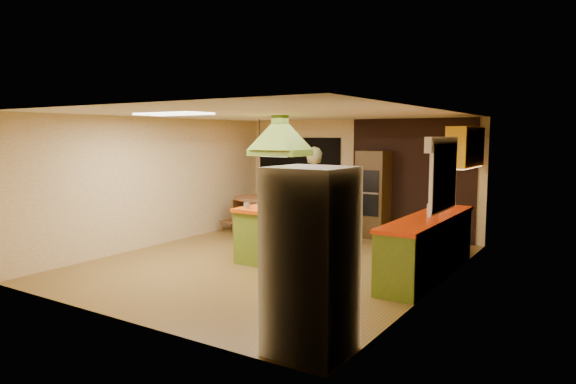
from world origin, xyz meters
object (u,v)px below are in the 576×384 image
Objects in this scene: kitchen_island at (280,230)px; canister_large at (447,200)px; man at (314,195)px; refrigerator at (311,261)px; wall_oven at (373,194)px; dining_table at (260,208)px.

canister_large is (2.57, 1.33, 0.56)m from kitchen_island.
refrigerator is at bearing 105.56° from man.
kitchen_island is at bearing 78.38° from man.
man is 1.44m from wall_oven.
wall_oven is (0.70, 2.51, 0.44)m from kitchen_island.
refrigerator reaches higher than canister_large.
dining_table is (-4.04, 4.76, -0.34)m from refrigerator.
refrigerator is 1.68× the size of dining_table.
refrigerator reaches higher than dining_table.
kitchen_island is 1.03× the size of wall_oven.
refrigerator reaches higher than kitchen_island.
kitchen_island is 1.02× the size of refrigerator.
wall_oven is at bearing 147.81° from canister_large.
kitchen_island is at bearing -44.54° from dining_table.
dining_table is at bearing -21.96° from man.
dining_table is 4.12m from canister_large.
man reaches higher than refrigerator.
wall_oven reaches higher than canister_large.
kitchen_island is 1.71× the size of dining_table.
man is 1.76× the size of dining_table.
kitchen_island reaches higher than dining_table.
man is (-0.05, 1.29, 0.49)m from kitchen_island.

